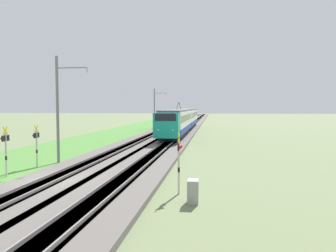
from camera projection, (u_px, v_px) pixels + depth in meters
name	position (u px, v px, depth m)	size (l,w,h in m)	color
ground_plane	(51.00, 185.00, 18.38)	(400.00, 400.00, 0.00)	#6B7A51
ballast_main	(170.00, 127.00, 67.80)	(240.00, 4.40, 0.30)	#605B56
ballast_adjacent	(188.00, 128.00, 67.27)	(240.00, 4.40, 0.30)	#605B56
track_main	(170.00, 127.00, 67.80)	(240.00, 1.57, 0.45)	#4C4238
track_adjacent	(188.00, 127.00, 67.27)	(240.00, 1.57, 0.45)	#4C4238
grass_verge	(143.00, 128.00, 68.59)	(240.00, 10.84, 0.12)	#4C8438
passenger_train	(183.00, 119.00, 55.21)	(40.23, 2.91, 5.08)	#19A88E
crossing_signal_near	(6.00, 147.00, 19.95)	(0.70, 0.23, 3.22)	beige
crossing_signal_far	(179.00, 157.00, 16.45)	(0.70, 0.23, 3.12)	beige
crossing_signal_aux	(36.00, 142.00, 23.28)	(0.70, 0.23, 3.11)	beige
catenary_mast_near	(58.00, 109.00, 24.91)	(0.22, 2.56, 8.24)	slate
catenary_mast_mid	(155.00, 108.00, 65.56)	(0.22, 2.56, 8.05)	slate
equipment_cabinet	(193.00, 192.00, 14.95)	(0.72, 0.50, 1.08)	gray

